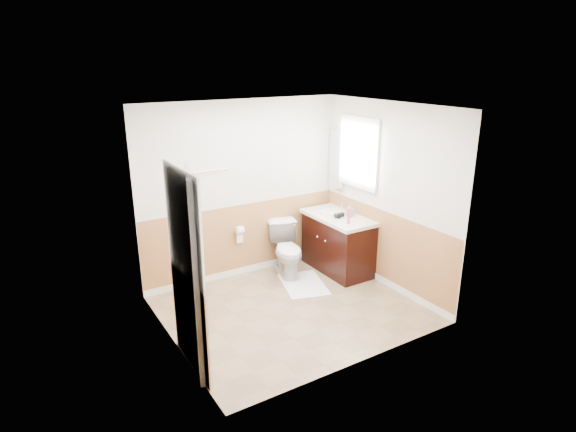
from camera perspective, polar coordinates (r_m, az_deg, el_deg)
floor at (r=6.12m, az=0.44°, el=-11.07°), size 3.00×3.00×0.00m
ceiling at (r=5.36m, az=0.50°, el=12.92°), size 3.00×3.00×0.00m
wall_back at (r=6.71m, az=-5.45°, el=3.07°), size 3.00×0.00×3.00m
wall_front at (r=4.63m, az=9.06°, el=-4.15°), size 3.00×0.00×3.00m
wall_left at (r=5.03m, az=-14.19°, el=-2.68°), size 0.00×3.00×3.00m
wall_right at (r=6.50m, az=11.75°, el=2.28°), size 0.00×3.00×3.00m
wainscot_back at (r=6.93m, az=-5.22°, el=-2.95°), size 3.00×0.00×3.00m
wainscot_front at (r=4.97m, az=8.53°, el=-12.12°), size 3.00×0.00×3.00m
wainscot_left at (r=5.34m, az=-13.44°, el=-10.20°), size 0.00×2.60×2.60m
wainscot_right at (r=6.74m, az=11.26°, el=-3.88°), size 0.00×2.60×2.60m
toilet at (r=6.89m, az=-0.10°, el=-4.07°), size 0.62×0.83×0.76m
bath_mat at (r=6.72m, az=1.83°, el=-8.17°), size 0.75×0.92×0.02m
vanity_cabinet at (r=7.07m, az=5.97°, el=-3.41°), size 0.55×1.10×0.80m
vanity_knob_left at (r=6.77m, az=4.50°, el=-3.00°), size 0.03×0.03×0.03m
vanity_knob_right at (r=6.92m, az=3.53°, el=-2.49°), size 0.03×0.03×0.03m
countertop at (r=6.92m, az=6.02°, el=-0.15°), size 0.60×1.15×0.05m
sink_basin at (r=7.03m, az=5.35°, el=0.46°), size 0.36×0.36×0.02m
faucet at (r=7.11m, az=6.53°, el=1.15°), size 0.02×0.02×0.14m
lotion_bottle at (r=6.57m, az=7.24°, el=0.03°), size 0.05×0.05×0.22m
soap_dispenser at (r=6.88m, az=7.45°, el=0.69°), size 0.09×0.09×0.18m
hair_dryer_body at (r=6.82m, az=6.13°, el=0.11°), size 0.14×0.07×0.07m
hair_dryer_handle at (r=6.78m, az=6.15°, el=-0.27°), size 0.03×0.03×0.07m
mirror_panel at (r=7.23m, az=5.80°, el=6.61°), size 0.02×0.35×0.90m
window_frame at (r=6.80m, az=8.44°, el=7.48°), size 0.04×0.80×1.00m
window_glass at (r=6.81m, az=8.54°, el=7.49°), size 0.01×0.70×0.90m
door at (r=4.75m, az=-11.12°, el=-6.74°), size 0.29×0.78×2.04m
door_frame at (r=4.72m, az=-12.00°, el=-6.81°), size 0.02×0.92×2.10m
door_knob at (r=5.08m, az=-11.79°, el=-5.94°), size 0.06×0.06×0.06m
towel_bar at (r=6.36m, az=-9.79°, el=5.29°), size 0.62×0.02×0.02m
tp_holder_bar at (r=6.77m, az=-5.80°, el=-1.69°), size 0.14×0.02×0.02m
tp_roll at (r=6.77m, az=-5.80°, el=-1.69°), size 0.10×0.11×0.11m
tp_sheet at (r=6.81m, az=-5.77°, el=-2.56°), size 0.10×0.01×0.16m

